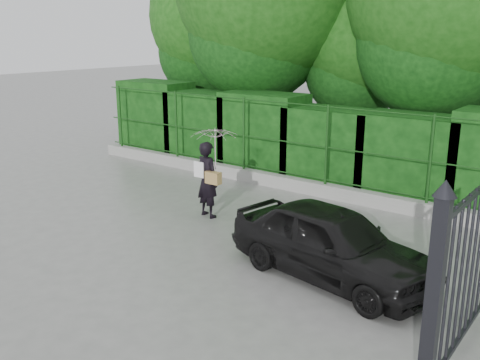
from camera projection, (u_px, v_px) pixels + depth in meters
The scene contains 7 objects.
ground at pixel (174, 256), 8.96m from camera, with size 80.00×80.00×0.00m, color gray.
kerb at pixel (309, 187), 12.38m from camera, with size 14.00×0.25×0.30m, color #9E9E99.
fence at pixel (320, 144), 11.97m from camera, with size 14.13×0.06×1.80m.
hedge at pixel (326, 143), 13.01m from camera, with size 14.20×1.20×2.20m.
gate at pixel (449, 281), 5.41m from camera, with size 0.22×2.33×2.36m.
woman at pixel (212, 159), 10.54m from camera, with size 0.92×0.93×1.83m.
car at pixel (331, 242), 8.03m from camera, with size 1.34×3.33×1.13m, color black.
Camera 1 is at (5.90, -5.94, 3.62)m, focal length 40.00 mm.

